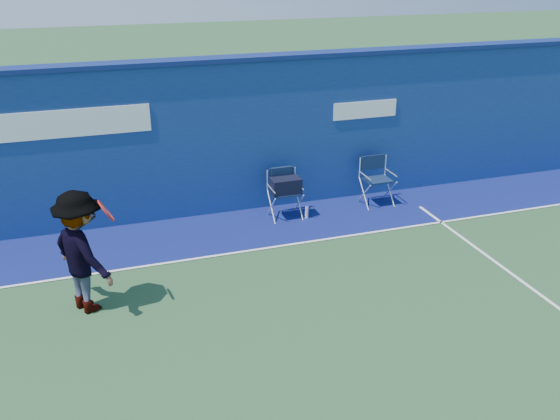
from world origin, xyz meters
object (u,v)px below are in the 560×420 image
object	(u,v)px
water_bottle	(307,212)
tennis_player	(82,252)
directors_chair_left	(285,198)
directors_chair_right	(377,190)

from	to	relation	value
water_bottle	tennis_player	xyz separation A→B (m)	(-4.21, -2.02, 0.80)
directors_chair_left	water_bottle	size ratio (longest dim) A/B	3.80
tennis_player	directors_chair_left	bearing A→B (deg)	30.14
directors_chair_left	directors_chair_right	world-z (taller)	directors_chair_right
tennis_player	water_bottle	bearing A→B (deg)	25.70
directors_chair_right	tennis_player	bearing A→B (deg)	-158.78
directors_chair_left	tennis_player	distance (m)	4.44
water_bottle	directors_chair_left	bearing A→B (deg)	154.06
directors_chair_left	tennis_player	world-z (taller)	tennis_player
water_bottle	tennis_player	bearing A→B (deg)	-154.30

